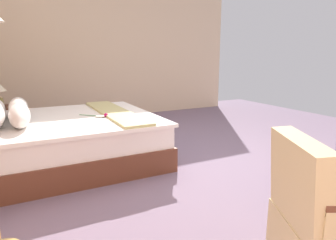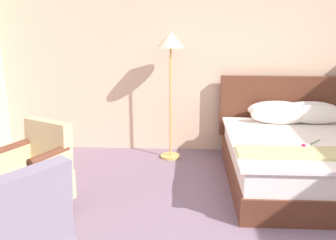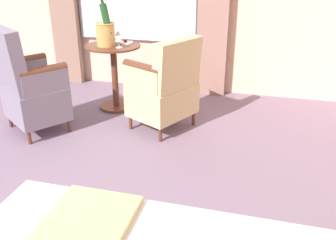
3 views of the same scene
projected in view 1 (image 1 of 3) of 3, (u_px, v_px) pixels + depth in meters
ground_plane at (205, 161)px, 3.91m from camera, size 8.28×8.28×0.00m
wall_far_side at (118, 46)px, 6.57m from camera, size 0.12×5.47×3.08m
bed at (66, 136)px, 3.78m from camera, size 1.96×2.09×1.14m
nightstand at (1, 127)px, 4.44m from camera, size 0.44×0.40×0.61m
armchair_by_window at (324, 226)px, 1.64m from camera, size 0.75×0.72×0.93m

